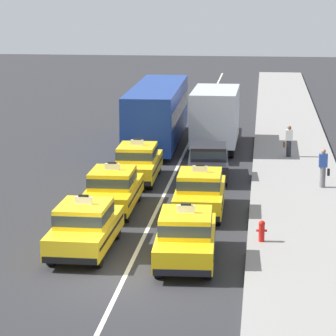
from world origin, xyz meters
name	(u,v)px	position (x,y,z in m)	size (l,w,h in m)	color
ground_plane	(123,281)	(0.00, 0.00, 0.00)	(160.00, 160.00, 0.00)	#2B2B2D
lane_stripe_left_right	(185,152)	(0.00, 20.00, 0.00)	(0.14, 80.00, 0.01)	silver
sidewalk_curb	(296,174)	(5.60, 15.00, 0.07)	(4.00, 90.00, 0.15)	gray
taxi_left_nearest	(85,226)	(-1.68, 2.67, 0.88)	(1.87, 4.58, 1.96)	black
taxi_left_second	(113,189)	(-1.67, 7.87, 0.88)	(1.86, 4.58, 1.96)	black
taxi_left_third	(137,162)	(-1.47, 12.98, 0.88)	(1.89, 4.59, 1.96)	black
bus_left_fourth	(157,111)	(-1.70, 22.04, 1.82)	(2.70, 11.24, 3.22)	black
taxi_right_nearest	(186,236)	(1.71, 1.95, 0.88)	(1.99, 4.63, 1.96)	black
taxi_right_second	(200,191)	(1.71, 7.83, 0.88)	(1.88, 4.58, 1.96)	black
sedan_right_third	(208,161)	(1.63, 13.80, 0.85)	(2.02, 4.40, 1.58)	black
box_truck_right_fourth	(216,116)	(1.57, 21.05, 1.78)	(2.34, 6.98, 3.27)	black
pedestrian_near_crosswalk	(323,168)	(6.63, 12.12, 0.98)	(0.47, 0.24, 1.66)	slate
pedestrian_mid_block	(289,141)	(5.35, 18.57, 0.93)	(0.47, 0.24, 1.56)	#23232D
fire_hydrant	(262,230)	(4.08, 4.00, 0.55)	(0.36, 0.22, 0.73)	red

